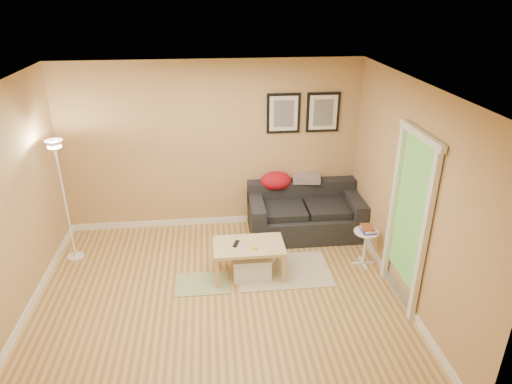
% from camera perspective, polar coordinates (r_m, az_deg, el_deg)
% --- Properties ---
extents(floor, '(4.50, 4.50, 0.00)m').
position_cam_1_polar(floor, '(5.74, -4.69, -13.40)').
color(floor, tan).
rests_on(floor, ground).
extents(ceiling, '(4.50, 4.50, 0.00)m').
position_cam_1_polar(ceiling, '(4.63, -5.81, 12.93)').
color(ceiling, white).
rests_on(ceiling, wall_back).
extents(wall_back, '(4.50, 0.00, 4.50)m').
position_cam_1_polar(wall_back, '(6.90, -5.59, 5.64)').
color(wall_back, tan).
rests_on(wall_back, ground).
extents(wall_front, '(4.50, 0.00, 4.50)m').
position_cam_1_polar(wall_front, '(3.37, -4.35, -16.78)').
color(wall_front, tan).
rests_on(wall_front, ground).
extents(wall_left, '(0.00, 4.00, 4.00)m').
position_cam_1_polar(wall_left, '(5.52, -29.26, -2.56)').
color(wall_left, tan).
rests_on(wall_left, ground).
extents(wall_right, '(0.00, 4.00, 4.00)m').
position_cam_1_polar(wall_right, '(5.54, 18.76, -0.50)').
color(wall_right, tan).
rests_on(wall_right, ground).
extents(baseboard_back, '(4.50, 0.02, 0.10)m').
position_cam_1_polar(baseboard_back, '(7.39, -5.19, -3.60)').
color(baseboard_back, white).
rests_on(baseboard_back, ground).
extents(baseboard_left, '(0.02, 4.00, 0.10)m').
position_cam_1_polar(baseboard_left, '(6.13, -26.73, -13.05)').
color(baseboard_left, white).
rests_on(baseboard_left, ground).
extents(baseboard_right, '(0.02, 4.00, 0.10)m').
position_cam_1_polar(baseboard_right, '(6.14, 17.08, -11.13)').
color(baseboard_right, white).
rests_on(baseboard_right, ground).
extents(sofa, '(1.70, 0.90, 0.75)m').
position_cam_1_polar(sofa, '(6.97, 6.21, -2.44)').
color(sofa, black).
rests_on(sofa, ground).
extents(red_throw, '(0.48, 0.36, 0.28)m').
position_cam_1_polar(red_throw, '(7.01, 2.54, 1.41)').
color(red_throw, '#B21026').
rests_on(red_throw, sofa).
extents(plaid_throw, '(0.45, 0.32, 0.10)m').
position_cam_1_polar(plaid_throw, '(7.11, 6.36, 1.69)').
color(plaid_throw, tan).
rests_on(plaid_throw, sofa).
extents(framed_print_left, '(0.50, 0.04, 0.60)m').
position_cam_1_polar(framed_print_left, '(6.82, 3.48, 9.87)').
color(framed_print_left, black).
rests_on(framed_print_left, wall_back).
extents(framed_print_right, '(0.50, 0.04, 0.60)m').
position_cam_1_polar(framed_print_right, '(6.95, 8.44, 9.92)').
color(framed_print_right, black).
rests_on(framed_print_right, wall_back).
extents(area_rug, '(1.25, 0.85, 0.01)m').
position_cam_1_polar(area_rug, '(6.23, 3.47, -9.85)').
color(area_rug, beige).
rests_on(area_rug, ground).
extents(green_runner, '(0.70, 0.50, 0.01)m').
position_cam_1_polar(green_runner, '(6.02, -6.78, -11.40)').
color(green_runner, '#668C4C').
rests_on(green_runner, ground).
extents(coffee_table, '(1.04, 0.79, 0.46)m').
position_cam_1_polar(coffee_table, '(6.03, -0.91, -8.52)').
color(coffee_table, tan).
rests_on(coffee_table, ground).
extents(remote_control, '(0.10, 0.17, 0.02)m').
position_cam_1_polar(remote_control, '(5.92, -2.52, -6.52)').
color(remote_control, black).
rests_on(remote_control, coffee_table).
extents(tape_roll, '(0.07, 0.07, 0.03)m').
position_cam_1_polar(tape_roll, '(5.81, -0.11, -7.07)').
color(tape_roll, yellow).
rests_on(tape_roll, coffee_table).
extents(storage_bin, '(0.51, 0.38, 0.32)m').
position_cam_1_polar(storage_bin, '(6.05, -0.56, -9.24)').
color(storage_bin, white).
rests_on(storage_bin, ground).
extents(side_table, '(0.34, 0.34, 0.52)m').
position_cam_1_polar(side_table, '(6.41, 13.53, -6.84)').
color(side_table, white).
rests_on(side_table, ground).
extents(book_stack, '(0.21, 0.26, 0.07)m').
position_cam_1_polar(book_stack, '(6.27, 13.92, -4.52)').
color(book_stack, '#4136A2').
rests_on(book_stack, side_table).
extents(floor_lamp, '(0.23, 0.23, 1.75)m').
position_cam_1_polar(floor_lamp, '(6.62, -22.85, -1.53)').
color(floor_lamp, white).
rests_on(floor_lamp, ground).
extents(doorway, '(0.12, 1.01, 2.13)m').
position_cam_1_polar(doorway, '(5.51, 18.51, -3.77)').
color(doorway, white).
rests_on(doorway, ground).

